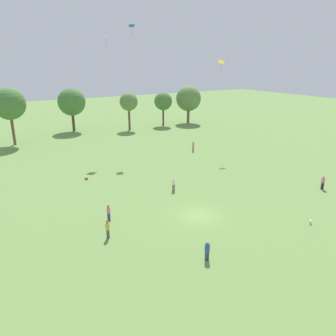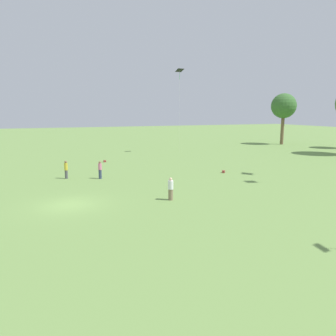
{
  "view_description": "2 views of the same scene",
  "coord_description": "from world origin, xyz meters",
  "px_view_note": "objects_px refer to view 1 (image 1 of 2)",
  "views": [
    {
      "loc": [
        -19.43,
        -25.69,
        15.98
      ],
      "look_at": [
        -0.51,
        5.48,
        3.97
      ],
      "focal_mm": 35.0,
      "sensor_mm": 36.0,
      "label": 1
    },
    {
      "loc": [
        24.36,
        -1.98,
        6.84
      ],
      "look_at": [
        3.67,
        6.34,
        2.95
      ],
      "focal_mm": 35.0,
      "sensor_mm": 36.0,
      "label": 2
    }
  ],
  "objects_px": {
    "person_2": "(109,213)",
    "picnic_bag_1": "(310,222)",
    "person_4": "(323,182)",
    "person_3": "(207,251)",
    "kite_0": "(106,41)",
    "kite_2": "(221,66)",
    "kite_3": "(132,34)",
    "picnic_bag_2": "(86,179)",
    "person_0": "(174,184)",
    "person_1": "(193,146)",
    "person_5": "(108,229)"
  },
  "relations": [
    {
      "from": "person_3",
      "to": "person_1",
      "type": "bearing_deg",
      "value": -148.49
    },
    {
      "from": "person_1",
      "to": "person_5",
      "type": "xyz_separation_m",
      "value": [
        -24.98,
        -21.3,
        0.04
      ]
    },
    {
      "from": "person_5",
      "to": "kite_3",
      "type": "bearing_deg",
      "value": 143.18
    },
    {
      "from": "person_5",
      "to": "picnic_bag_2",
      "type": "height_order",
      "value": "person_5"
    },
    {
      "from": "person_0",
      "to": "picnic_bag_2",
      "type": "height_order",
      "value": "person_0"
    },
    {
      "from": "person_5",
      "to": "picnic_bag_2",
      "type": "distance_m",
      "value": 17.0
    },
    {
      "from": "person_1",
      "to": "person_4",
      "type": "bearing_deg",
      "value": -134.47
    },
    {
      "from": "person_5",
      "to": "kite_0",
      "type": "relative_size",
      "value": 0.09
    },
    {
      "from": "kite_3",
      "to": "person_4",
      "type": "bearing_deg",
      "value": 166.03
    },
    {
      "from": "person_3",
      "to": "picnic_bag_1",
      "type": "bearing_deg",
      "value": 153.21
    },
    {
      "from": "picnic_bag_1",
      "to": "kite_2",
      "type": "bearing_deg",
      "value": 69.69
    },
    {
      "from": "person_2",
      "to": "picnic_bag_1",
      "type": "relative_size",
      "value": 4.67
    },
    {
      "from": "person_3",
      "to": "kite_0",
      "type": "distance_m",
      "value": 42.2
    },
    {
      "from": "kite_0",
      "to": "kite_2",
      "type": "xyz_separation_m",
      "value": [
        16.53,
        -10.59,
        -4.05
      ]
    },
    {
      "from": "picnic_bag_1",
      "to": "picnic_bag_2",
      "type": "xyz_separation_m",
      "value": [
        -15.56,
        24.76,
        -0.06
      ]
    },
    {
      "from": "person_4",
      "to": "kite_3",
      "type": "bearing_deg",
      "value": 60.92
    },
    {
      "from": "person_0",
      "to": "person_4",
      "type": "relative_size",
      "value": 0.96
    },
    {
      "from": "person_0",
      "to": "picnic_bag_1",
      "type": "bearing_deg",
      "value": -148.39
    },
    {
      "from": "person_1",
      "to": "person_5",
      "type": "relative_size",
      "value": 0.97
    },
    {
      "from": "kite_0",
      "to": "picnic_bag_2",
      "type": "distance_m",
      "value": 24.8
    },
    {
      "from": "person_0",
      "to": "kite_3",
      "type": "bearing_deg",
      "value": -7.58
    },
    {
      "from": "kite_2",
      "to": "picnic_bag_1",
      "type": "height_order",
      "value": "kite_2"
    },
    {
      "from": "person_0",
      "to": "person_4",
      "type": "bearing_deg",
      "value": -113.91
    },
    {
      "from": "person_1",
      "to": "picnic_bag_1",
      "type": "relative_size",
      "value": 4.64
    },
    {
      "from": "person_2",
      "to": "person_4",
      "type": "bearing_deg",
      "value": -6.86
    },
    {
      "from": "person_0",
      "to": "person_3",
      "type": "relative_size",
      "value": 1.01
    },
    {
      "from": "person_3",
      "to": "picnic_bag_2",
      "type": "relative_size",
      "value": 3.84
    },
    {
      "from": "person_0",
      "to": "person_4",
      "type": "height_order",
      "value": "person_4"
    },
    {
      "from": "picnic_bag_1",
      "to": "picnic_bag_2",
      "type": "bearing_deg",
      "value": 122.15
    },
    {
      "from": "person_3",
      "to": "person_5",
      "type": "relative_size",
      "value": 0.95
    },
    {
      "from": "person_0",
      "to": "kite_0",
      "type": "xyz_separation_m",
      "value": [
        0.83,
        22.98,
        18.2
      ]
    },
    {
      "from": "kite_3",
      "to": "person_5",
      "type": "bearing_deg",
      "value": 115.25
    },
    {
      "from": "person_1",
      "to": "person_3",
      "type": "distance_m",
      "value": 34.77
    },
    {
      "from": "kite_3",
      "to": "picnic_bag_1",
      "type": "relative_size",
      "value": 56.37
    },
    {
      "from": "person_3",
      "to": "kite_0",
      "type": "bearing_deg",
      "value": -125.01
    },
    {
      "from": "person_2",
      "to": "picnic_bag_1",
      "type": "distance_m",
      "value": 20.84
    },
    {
      "from": "person_2",
      "to": "person_3",
      "type": "xyz_separation_m",
      "value": [
        4.43,
        -10.91,
        -0.05
      ]
    },
    {
      "from": "person_0",
      "to": "person_5",
      "type": "bearing_deg",
      "value": 126.15
    },
    {
      "from": "person_2",
      "to": "picnic_bag_2",
      "type": "height_order",
      "value": "person_2"
    },
    {
      "from": "kite_3",
      "to": "picnic_bag_2",
      "type": "height_order",
      "value": "kite_3"
    },
    {
      "from": "kite_3",
      "to": "kite_2",
      "type": "bearing_deg",
      "value": -162.15
    },
    {
      "from": "person_0",
      "to": "person_1",
      "type": "xyz_separation_m",
      "value": [
        13.39,
        14.49,
        0.02
      ]
    },
    {
      "from": "person_4",
      "to": "person_3",
      "type": "bearing_deg",
      "value": 142.65
    },
    {
      "from": "kite_0",
      "to": "kite_3",
      "type": "bearing_deg",
      "value": -9.06
    },
    {
      "from": "person_0",
      "to": "kite_2",
      "type": "distance_m",
      "value": 25.59
    },
    {
      "from": "person_2",
      "to": "person_3",
      "type": "height_order",
      "value": "person_2"
    },
    {
      "from": "kite_3",
      "to": "person_0",
      "type": "bearing_deg",
      "value": 132.28
    },
    {
      "from": "kite_2",
      "to": "picnic_bag_2",
      "type": "relative_size",
      "value": 35.09
    },
    {
      "from": "kite_0",
      "to": "picnic_bag_1",
      "type": "relative_size",
      "value": 51.87
    },
    {
      "from": "person_5",
      "to": "picnic_bag_2",
      "type": "bearing_deg",
      "value": 162.38
    }
  ]
}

